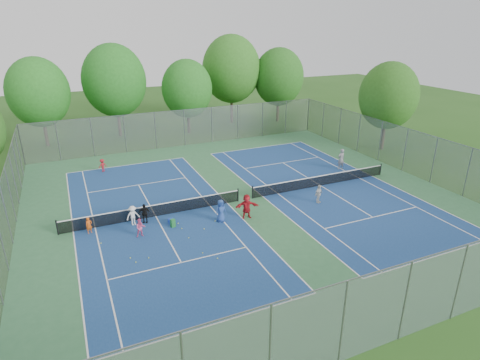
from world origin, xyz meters
The scene contains 39 objects.
ground centered at (0.00, 0.00, 0.00)m, with size 120.00×120.00×0.00m, color #255019.
court_pad centered at (0.00, 0.00, 0.01)m, with size 32.00×32.00×0.01m, color #31683E.
court_left centered at (-7.00, 0.00, 0.02)m, with size 10.97×23.77×0.01m, color navy.
court_right centered at (7.00, 0.00, 0.02)m, with size 10.97×23.77×0.01m, color navy.
net_left centered at (-7.00, 0.00, 0.46)m, with size 12.87×0.10×0.91m, color black.
net_right centered at (7.00, 0.00, 0.46)m, with size 12.87×0.10×0.91m, color black.
fence_north centered at (0.00, 16.00, 2.00)m, with size 32.00×0.10×4.00m, color gray.
fence_south centered at (0.00, -16.00, 2.00)m, with size 32.00×0.10×4.00m, color gray.
fence_west centered at (-16.00, 0.00, 2.00)m, with size 32.00×0.10×4.00m, color gray.
fence_east centered at (16.00, 0.00, 2.00)m, with size 32.00×0.10×4.00m, color gray.
tree_nw centered at (-14.00, 22.00, 5.89)m, with size 6.40×6.40×9.58m.
tree_nl centered at (-6.00, 23.00, 6.54)m, with size 7.20×7.20×10.69m.
tree_nc centered at (2.00, 21.00, 5.39)m, with size 6.00×6.00×8.85m.
tree_nr centered at (9.00, 24.00, 7.04)m, with size 7.60×7.60×11.42m.
tree_ne centered at (15.00, 22.00, 5.97)m, with size 6.60×6.60×9.77m.
tree_side_e centered at (19.00, 6.00, 5.74)m, with size 6.00×6.00×9.20m.
ball_crate centered at (-6.24, -1.43, 0.16)m, with size 0.37×0.37×0.31m, color #1938C0.
ball_hopper centered at (-6.28, -2.00, 0.28)m, with size 0.29×0.29×0.57m, color #227E34.
student_a centered at (-11.48, -0.60, 0.57)m, with size 0.42×0.27×1.14m, color #D35313.
student_b centered at (-8.49, -2.42, 0.63)m, with size 0.62×0.48×1.27m, color #DC558C.
student_c centered at (-8.64, -0.60, 0.70)m, with size 0.91×0.52×1.40m, color silver.
student_d centered at (-7.87, -0.60, 0.70)m, with size 0.82×0.34×1.40m, color black.
student_e centered at (-3.03, -2.57, 0.81)m, with size 0.79×0.52×1.62m, color #274892.
student_f centered at (-1.17, -2.78, 0.89)m, with size 1.65×0.53×1.78m, color #B31921.
child_far_baseline centered at (-9.35, 11.01, 0.61)m, with size 0.79×0.45×1.22m, color #A51720.
instructor centered at (11.04, 2.69, 0.99)m, with size 0.72×0.47×1.98m, color gray.
teen_court_b centered at (4.87, -2.73, 0.72)m, with size 0.85×0.35×1.45m, color silver.
tennis_ball_0 centered at (-4.96, -6.89, 0.03)m, with size 0.07×0.07×0.07m, color yellow.
tennis_ball_1 centered at (-8.62, -5.21, 0.03)m, with size 0.07×0.07×0.07m, color #B5CD2F.
tennis_ball_2 centered at (-3.10, -6.40, 0.03)m, with size 0.07×0.07×0.07m, color gold.
tennis_ball_3 centered at (-5.86, -1.73, 0.03)m, with size 0.07×0.07×0.07m, color #EEF138.
tennis_ball_4 centered at (-5.84, -2.54, 0.03)m, with size 0.07×0.07×0.07m, color #CCD732.
tennis_ball_5 centered at (-9.60, -4.76, 0.03)m, with size 0.07×0.07×0.07m, color yellow.
tennis_ball_6 centered at (-3.43, -2.45, 0.03)m, with size 0.07×0.07×0.07m, color yellow.
tennis_ball_7 centered at (-5.56, -5.97, 0.03)m, with size 0.07×0.07×0.07m, color #C9D331.
tennis_ball_8 centered at (-4.49, -3.20, 0.03)m, with size 0.07×0.07×0.07m, color yellow.
tennis_ball_9 centered at (-9.38, -5.35, 0.03)m, with size 0.07×0.07×0.07m, color #C9E735.
tennis_ball_10 centered at (-5.78, -3.92, 0.03)m, with size 0.07×0.07×0.07m, color #D5E535.
tennis_ball_11 centered at (-10.98, -2.33, 0.03)m, with size 0.07×0.07×0.07m, color #D8E936.
Camera 1 is at (-11.90, -25.70, 12.97)m, focal length 30.00 mm.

